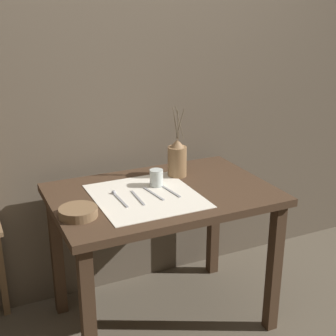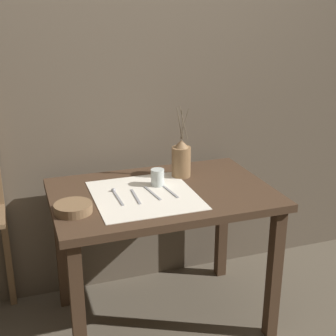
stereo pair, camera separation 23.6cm
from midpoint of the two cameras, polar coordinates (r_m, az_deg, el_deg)
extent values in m
plane|color=brown|center=(2.78, 1.88, -17.85)|extent=(12.00, 12.00, 0.00)
cube|color=brown|center=(2.71, -1.50, 9.19)|extent=(7.00, 0.06, 2.40)
cube|color=#422D1E|center=(2.39, 2.08, -3.29)|extent=(1.12, 0.75, 0.04)
cube|color=#422D1E|center=(2.21, -7.78, -17.36)|extent=(0.06, 0.06, 0.74)
cube|color=#422D1E|center=(2.54, 15.49, -12.48)|extent=(0.06, 0.06, 0.74)
cube|color=#422D1E|center=(2.73, -10.47, -9.66)|extent=(0.06, 0.06, 0.74)
cube|color=#422D1E|center=(3.01, 8.83, -6.67)|extent=(0.06, 0.06, 0.74)
cube|color=brown|center=(2.71, -17.20, -5.51)|extent=(0.04, 0.04, 1.16)
cube|color=silver|center=(2.33, -0.01, -3.36)|extent=(0.50, 0.54, 0.00)
cylinder|color=olive|center=(2.56, 4.25, 0.71)|extent=(0.10, 0.10, 0.17)
cone|color=olive|center=(2.53, 4.31, 2.95)|extent=(0.08, 0.08, 0.04)
cylinder|color=brown|center=(2.50, 4.64, 5.46)|extent=(0.04, 0.03, 0.18)
cylinder|color=brown|center=(2.50, 4.15, 5.39)|extent=(0.04, 0.01, 0.18)
cylinder|color=brown|center=(2.51, 4.72, 5.31)|extent=(0.04, 0.02, 0.17)
cylinder|color=brown|center=(2.52, 4.16, 4.96)|extent=(0.02, 0.02, 0.13)
cylinder|color=brown|center=(2.51, 4.48, 5.23)|extent=(0.02, 0.01, 0.16)
cylinder|color=brown|center=(2.16, -8.44, -4.92)|extent=(0.17, 0.17, 0.04)
cylinder|color=silver|center=(2.43, 1.41, -1.21)|extent=(0.07, 0.07, 0.09)
cube|color=#939399|center=(2.29, -3.19, -3.72)|extent=(0.02, 0.19, 0.00)
sphere|color=#939399|center=(2.37, -3.86, -2.80)|extent=(0.02, 0.02, 0.02)
cube|color=#939399|center=(2.31, -1.05, -3.55)|extent=(0.02, 0.19, 0.00)
cube|color=#939399|center=(2.34, 0.96, -3.13)|extent=(0.04, 0.19, 0.00)
cube|color=#939399|center=(2.37, 3.04, -2.86)|extent=(0.03, 0.19, 0.00)
sphere|color=#939399|center=(2.45, 1.98, -2.03)|extent=(0.02, 0.02, 0.02)
camera|label=1|loc=(0.12, -87.14, 1.02)|focal=50.00mm
camera|label=2|loc=(0.12, 92.86, -1.02)|focal=50.00mm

